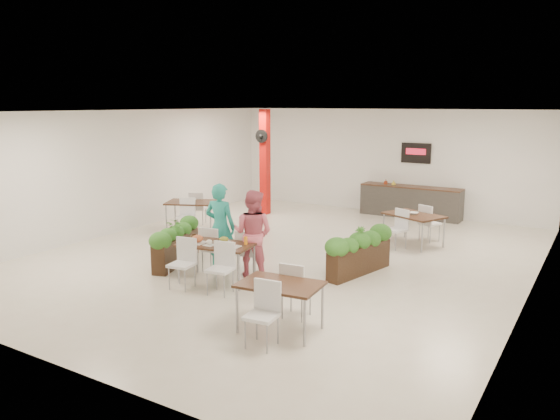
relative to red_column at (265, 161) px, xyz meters
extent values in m
plane|color=beige|center=(3.00, -3.79, -1.64)|extent=(12.00, 12.00, 0.00)
cube|color=white|center=(3.00, 2.21, -0.04)|extent=(10.00, 0.10, 3.20)
cube|color=white|center=(3.00, -9.79, -0.04)|extent=(10.00, 0.10, 3.20)
cube|color=white|center=(-2.00, -3.79, -0.04)|extent=(0.10, 12.00, 3.20)
cube|color=white|center=(8.00, -3.79, -0.04)|extent=(0.10, 12.00, 3.20)
cube|color=white|center=(3.00, -3.79, 1.56)|extent=(10.00, 12.00, 0.04)
cube|color=red|center=(0.00, 0.01, -0.04)|extent=(0.25, 0.25, 3.20)
cylinder|color=black|center=(0.00, -0.17, 0.76)|extent=(0.40, 0.06, 0.40)
sphere|color=black|center=(0.00, -0.21, 0.76)|extent=(0.12, 0.12, 0.12)
cube|color=#312F2C|center=(4.00, 1.86, -1.19)|extent=(3.00, 0.60, 0.90)
cube|color=black|center=(4.00, 1.86, -0.72)|extent=(3.00, 0.62, 0.04)
cube|color=black|center=(4.00, 2.17, 0.26)|extent=(0.90, 0.04, 0.60)
cube|color=red|center=(4.00, 2.14, 0.31)|extent=(0.60, 0.02, 0.18)
imported|color=#933418|center=(3.20, 1.86, -0.61)|extent=(0.09, 0.09, 0.19)
imported|color=yellow|center=(3.45, 1.86, -0.62)|extent=(0.13, 0.13, 0.17)
cube|color=black|center=(2.76, -5.97, -0.91)|extent=(1.51, 1.01, 0.04)
cylinder|color=gray|center=(2.18, -6.40, -1.29)|extent=(0.04, 0.04, 0.71)
cylinder|color=gray|center=(3.44, -6.21, -1.29)|extent=(0.04, 0.04, 0.71)
cylinder|color=gray|center=(2.07, -5.73, -1.29)|extent=(0.04, 0.04, 0.71)
cylinder|color=gray|center=(3.34, -5.53, -1.29)|extent=(0.04, 0.04, 0.71)
cube|color=white|center=(2.27, -5.44, -1.19)|extent=(0.48, 0.48, 0.05)
cube|color=white|center=(2.30, -5.63, -0.94)|extent=(0.42, 0.10, 0.45)
cylinder|color=gray|center=(2.41, -5.24, -1.43)|extent=(0.02, 0.02, 0.43)
cylinder|color=gray|center=(2.08, -5.30, -1.43)|extent=(0.02, 0.02, 0.43)
cylinder|color=gray|center=(2.46, -5.58, -1.43)|extent=(0.02, 0.02, 0.43)
cylinder|color=gray|center=(2.13, -5.63, -1.43)|extent=(0.02, 0.02, 0.43)
cube|color=white|center=(3.06, -5.32, -1.19)|extent=(0.48, 0.48, 0.05)
cube|color=white|center=(3.09, -5.50, -0.94)|extent=(0.42, 0.10, 0.45)
cylinder|color=gray|center=(3.20, -5.12, -1.43)|extent=(0.02, 0.02, 0.43)
cylinder|color=gray|center=(2.87, -5.17, -1.43)|extent=(0.02, 0.02, 0.43)
cylinder|color=gray|center=(3.26, -5.46, -1.43)|extent=(0.02, 0.02, 0.43)
cylinder|color=gray|center=(2.92, -5.51, -1.43)|extent=(0.02, 0.02, 0.43)
cube|color=white|center=(2.46, -6.62, -1.19)|extent=(0.48, 0.48, 0.05)
cube|color=white|center=(2.43, -6.44, -0.94)|extent=(0.42, 0.10, 0.45)
cylinder|color=gray|center=(2.31, -6.82, -1.43)|extent=(0.02, 0.02, 0.43)
cylinder|color=gray|center=(2.65, -6.77, -1.43)|extent=(0.02, 0.02, 0.43)
cylinder|color=gray|center=(2.26, -6.48, -1.43)|extent=(0.02, 0.02, 0.43)
cylinder|color=gray|center=(2.60, -6.43, -1.43)|extent=(0.02, 0.02, 0.43)
cube|color=white|center=(3.25, -6.50, -1.19)|extent=(0.48, 0.48, 0.05)
cube|color=white|center=(3.22, -6.31, -0.94)|extent=(0.42, 0.10, 0.45)
cylinder|color=gray|center=(3.10, -6.69, -1.43)|extent=(0.02, 0.02, 0.43)
cylinder|color=gray|center=(3.44, -6.64, -1.43)|extent=(0.02, 0.02, 0.43)
cylinder|color=gray|center=(3.05, -6.36, -1.43)|extent=(0.02, 0.02, 0.43)
cylinder|color=gray|center=(3.39, -6.31, -1.43)|extent=(0.02, 0.02, 0.43)
cube|color=white|center=(2.43, -6.12, -0.89)|extent=(0.34, 0.34, 0.01)
ellipsoid|color=brown|center=(2.43, -6.12, -0.81)|extent=(0.22, 0.22, 0.13)
cube|color=white|center=(2.84, -5.84, -0.89)|extent=(0.30, 0.30, 0.01)
ellipsoid|color=gold|center=(2.84, -5.84, -0.82)|extent=(0.18, 0.18, 0.11)
cube|color=white|center=(3.17, -6.03, -0.89)|extent=(0.30, 0.30, 0.01)
ellipsoid|color=#4B1F0F|center=(3.17, -6.03, -0.83)|extent=(0.16, 0.16, 0.10)
cube|color=white|center=(2.74, -6.16, -0.89)|extent=(0.21, 0.21, 0.01)
ellipsoid|color=white|center=(2.74, -6.16, -0.84)|extent=(0.12, 0.12, 0.07)
cylinder|color=orange|center=(3.28, -5.74, -0.82)|extent=(0.07, 0.07, 0.15)
imported|color=brown|center=(2.20, -5.96, -0.84)|extent=(0.12, 0.12, 0.10)
imported|color=teal|center=(2.36, -5.32, -0.74)|extent=(0.71, 0.53, 1.80)
imported|color=#DD6278|center=(3.16, -5.32, -0.78)|extent=(0.93, 0.78, 1.73)
cube|color=black|center=(1.29, -5.48, -1.34)|extent=(0.85, 1.80, 0.60)
ellipsoid|color=#1A5117|center=(1.53, -6.19, -0.92)|extent=(0.40, 0.40, 0.32)
ellipsoid|color=#1A5117|center=(1.41, -5.83, -0.92)|extent=(0.40, 0.40, 0.32)
ellipsoid|color=#1A5117|center=(1.29, -5.48, -0.92)|extent=(0.40, 0.40, 0.32)
ellipsoid|color=#1A5117|center=(1.17, -5.12, -0.92)|extent=(0.40, 0.40, 0.32)
ellipsoid|color=#1A5117|center=(1.05, -4.77, -0.92)|extent=(0.40, 0.40, 0.32)
imported|color=#1A5117|center=(1.29, -5.48, -0.85)|extent=(0.35, 0.30, 0.39)
cube|color=black|center=(4.91, -4.11, -1.35)|extent=(0.67, 1.78, 0.59)
ellipsoid|color=#1A5117|center=(4.75, -4.83, -0.94)|extent=(0.40, 0.40, 0.32)
ellipsoid|color=#1A5117|center=(4.83, -4.47, -0.94)|extent=(0.40, 0.40, 0.32)
ellipsoid|color=#1A5117|center=(4.91, -4.11, -0.94)|extent=(0.40, 0.40, 0.32)
ellipsoid|color=#1A5117|center=(4.99, -3.76, -0.94)|extent=(0.40, 0.40, 0.32)
ellipsoid|color=#1A5117|center=(5.07, -3.40, -0.94)|extent=(0.40, 0.40, 0.32)
imported|color=#1A5117|center=(4.91, -4.11, -0.87)|extent=(0.21, 0.21, 0.38)
cube|color=black|center=(-0.59, -2.74, -0.91)|extent=(1.58, 1.36, 0.04)
cylinder|color=gray|center=(-0.98, -3.34, -1.29)|extent=(0.04, 0.04, 0.71)
cylinder|color=gray|center=(0.12, -2.84, -1.29)|extent=(0.04, 0.04, 0.71)
cylinder|color=gray|center=(-1.30, -2.64, -1.29)|extent=(0.04, 0.04, 0.71)
cylinder|color=gray|center=(-0.19, -2.14, -1.29)|extent=(0.04, 0.04, 0.71)
cube|color=white|center=(-0.83, -2.19, -1.19)|extent=(0.56, 0.56, 0.05)
cube|color=white|center=(-0.76, -2.37, -0.94)|extent=(0.40, 0.21, 0.45)
cylinder|color=gray|center=(-0.75, -1.97, -1.43)|extent=(0.02, 0.02, 0.43)
cylinder|color=gray|center=(-1.06, -2.11, -1.43)|extent=(0.02, 0.02, 0.43)
cylinder|color=gray|center=(-0.61, -2.28, -1.43)|extent=(0.02, 0.02, 0.43)
cylinder|color=gray|center=(-0.92, -2.42, -1.43)|extent=(0.02, 0.02, 0.43)
cube|color=white|center=(-0.34, -3.29, -1.19)|extent=(0.56, 0.56, 0.05)
cube|color=white|center=(-0.42, -3.12, -0.94)|extent=(0.40, 0.21, 0.45)
cylinder|color=gray|center=(-0.43, -3.51, -1.43)|extent=(0.02, 0.02, 0.43)
cylinder|color=gray|center=(-0.12, -3.37, -1.43)|extent=(0.02, 0.02, 0.43)
cylinder|color=gray|center=(-0.57, -3.20, -1.43)|extent=(0.02, 0.02, 0.43)
cylinder|color=gray|center=(-0.26, -3.06, -1.43)|extent=(0.02, 0.02, 0.43)
imported|color=white|center=(-0.59, -2.74, -0.87)|extent=(0.22, 0.22, 0.05)
cube|color=black|center=(5.10, -1.31, -0.91)|extent=(1.58, 1.35, 0.04)
cylinder|color=gray|center=(4.39, -1.41, -1.29)|extent=(0.04, 0.04, 0.71)
cylinder|color=gray|center=(5.50, -1.90, -1.29)|extent=(0.04, 0.04, 0.71)
cylinder|color=gray|center=(4.70, -0.71, -1.29)|extent=(0.04, 0.04, 0.71)
cylinder|color=gray|center=(5.81, -1.20, -1.29)|extent=(0.04, 0.04, 0.71)
cube|color=white|center=(5.35, -0.76, -1.19)|extent=(0.55, 0.55, 0.05)
cube|color=white|center=(5.27, -0.93, -0.94)|extent=(0.40, 0.21, 0.45)
cylinder|color=gray|center=(5.57, -0.67, -1.43)|extent=(0.02, 0.02, 0.43)
cylinder|color=gray|center=(5.26, -0.53, -1.43)|extent=(0.02, 0.02, 0.43)
cylinder|color=gray|center=(5.43, -0.98, -1.43)|extent=(0.02, 0.02, 0.43)
cylinder|color=gray|center=(5.12, -0.84, -1.43)|extent=(0.02, 0.02, 0.43)
cube|color=white|center=(4.86, -1.86, -1.19)|extent=(0.55, 0.55, 0.05)
cube|color=white|center=(4.94, -1.68, -0.94)|extent=(0.40, 0.21, 0.45)
cylinder|color=gray|center=(4.64, -1.94, -1.43)|extent=(0.02, 0.02, 0.43)
cylinder|color=gray|center=(4.95, -2.08, -1.43)|extent=(0.02, 0.02, 0.43)
cylinder|color=gray|center=(4.77, -1.63, -1.43)|extent=(0.02, 0.02, 0.43)
cylinder|color=gray|center=(5.09, -1.77, -1.43)|extent=(0.02, 0.02, 0.43)
imported|color=white|center=(5.10, -1.31, -0.87)|extent=(0.22, 0.22, 0.05)
cube|color=black|center=(5.01, -7.33, -0.91)|extent=(1.28, 0.92, 0.04)
cylinder|color=gray|center=(4.50, -7.72, -1.29)|extent=(0.04, 0.04, 0.71)
cylinder|color=gray|center=(5.58, -7.61, -1.29)|extent=(0.04, 0.04, 0.71)
cylinder|color=gray|center=(4.43, -7.04, -1.29)|extent=(0.04, 0.04, 0.71)
cylinder|color=gray|center=(5.52, -6.93, -1.29)|extent=(0.04, 0.04, 0.71)
cube|color=white|center=(4.95, -6.73, -1.19)|extent=(0.46, 0.46, 0.05)
cube|color=white|center=(4.97, -6.92, -0.94)|extent=(0.42, 0.08, 0.45)
cylinder|color=gray|center=(5.10, -6.54, -1.43)|extent=(0.02, 0.02, 0.43)
cylinder|color=gray|center=(4.76, -6.58, -1.43)|extent=(0.02, 0.02, 0.43)
cylinder|color=gray|center=(5.13, -6.88, -1.43)|extent=(0.02, 0.02, 0.43)
cylinder|color=gray|center=(4.80, -6.92, -1.43)|extent=(0.02, 0.02, 0.43)
cube|color=white|center=(5.07, -7.92, -1.19)|extent=(0.46, 0.46, 0.05)
cube|color=white|center=(5.05, -7.74, -0.94)|extent=(0.42, 0.08, 0.45)
cylinder|color=gray|center=(4.92, -8.11, -1.43)|extent=(0.02, 0.02, 0.43)
cylinder|color=gray|center=(5.25, -8.08, -1.43)|extent=(0.02, 0.02, 0.43)
cylinder|color=gray|center=(4.88, -7.77, -1.43)|extent=(0.02, 0.02, 0.43)
cylinder|color=gray|center=(5.22, -7.74, -1.43)|extent=(0.02, 0.02, 0.43)
camera|label=1|loc=(9.02, -13.92, 1.73)|focal=35.00mm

